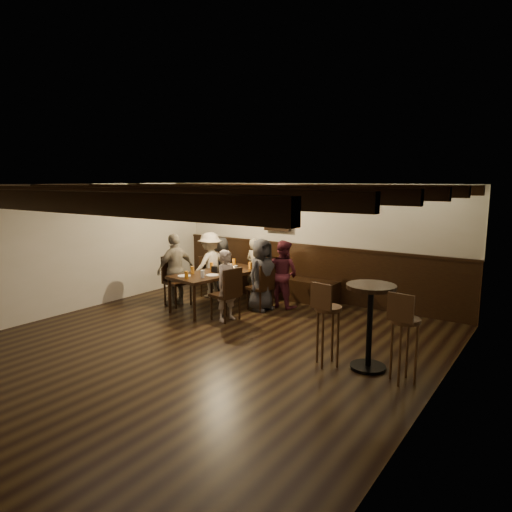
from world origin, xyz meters
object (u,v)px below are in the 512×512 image
Objects in this scene: person_left_far at (176,269)px; person_right_near at (262,275)px; person_bench_left at (221,265)px; person_left_near at (210,265)px; dining_table at (218,275)px; person_bench_right at (283,274)px; chair_left_near at (211,284)px; chair_right_near at (261,296)px; person_bench_centre at (255,268)px; bar_stool_right at (404,349)px; chair_left_far at (177,290)px; person_right_far at (227,286)px; high_top_table at (370,314)px; chair_right_far at (226,304)px; bar_stool_left at (327,334)px.

person_left_far reaches higher than person_right_near.
person_bench_left is 1.36m from person_left_far.
person_bench_left is 0.89× the size of person_left_near.
person_left_near is (-0.67, 0.56, 0.04)m from dining_table.
person_left_far reaches higher than person_bench_right.
chair_left_near is at bearing 147.94° from dining_table.
chair_left_near is 1.44m from chair_right_near.
person_bench_centre reaches higher than bar_stool_right.
dining_table is 2.27× the size of chair_left_near.
chair_left_far is 0.42m from person_left_far.
person_right_far reaches higher than person_bench_left.
person_right_far is at bearing 59.04° from person_left_near.
person_left_near is at bearing -90.00° from chair_left_near.
chair_right_near is 3.15m from high_top_table.
chair_right_far is (1.28, -1.11, 0.02)m from chair_left_near.
bar_stool_right is (4.79, -0.98, 0.13)m from chair_left_far.
dining_table is 0.88m from person_left_far.
person_left_near is (-1.31, 1.12, 0.40)m from chair_right_far.
chair_left_far is 0.71× the size of person_right_near.
person_left_far is (-0.14, -0.89, 0.03)m from person_left_near.
person_right_near reaches higher than person_right_far.
person_left_far reaches higher than chair_left_near.
person_right_near is at bearing 164.74° from person_bench_left.
person_bench_right is 3.14m from high_top_table.
person_right_far is at bearing 116.57° from person_bench_centre.
chair_right_far is at bearing 57.97° from chair_left_near.
chair_right_near reaches higher than chair_left_near.
chair_right_far is at bearing 90.00° from chair_left_far.
person_bench_centre is 0.89× the size of person_left_far.
bar_stool_right is at bearing -17.40° from high_top_table.
person_bench_left is at bearing 0.00° from person_bench_right.
chair_left_far is 0.77× the size of person_bench_centre.
person_bench_right is 1.71m from person_left_near.
chair_left_near is 1.01m from person_left_far.
chair_left_far is at bearing -148.02° from dining_table.
bar_stool_right reaches higher than chair_left_near.
chair_left_near is 4.52m from high_top_table.
person_left_far is at bearing -2.01° from chair_left_near.
person_bench_left is at bearing 159.29° from bar_stool_right.
bar_stool_left is at bearing 83.69° from person_left_far.
person_bench_right is at bearing 105.54° from chair_left_near.
chair_right_far is 0.34m from person_right_far.
person_right_far is (0.51, -1.60, -0.00)m from person_bench_centre.
bar_stool_left is at bearing 142.03° from person_bench_right.
person_bench_left is 0.97× the size of person_bench_centre.
dining_table is at bearing 120.96° from person_right_near.
chair_left_near is at bearing 111.97° from person_bench_left.
person_right_far is at bearing -178.03° from chair_right_near.
person_bench_left is (-1.39, 1.58, 0.32)m from chair_right_far.
bar_stool_right is at bearing 76.96° from chair_left_near.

